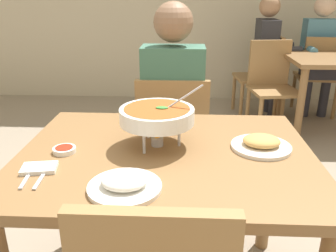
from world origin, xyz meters
name	(u,v)px	position (x,y,z in m)	size (l,w,h in m)	color
dining_table_main	(166,177)	(0.00, 0.00, 0.65)	(1.16, 0.90, 0.77)	brown
chair_diner_main	(173,138)	(0.00, 0.74, 0.51)	(0.44, 0.44, 0.90)	olive
diner_main	(173,100)	(0.00, 0.77, 0.75)	(0.40, 0.45, 1.31)	#2D2D38
curry_bowl	(157,116)	(-0.04, 0.06, 0.89)	(0.33, 0.30, 0.26)	silver
rice_plate	(125,184)	(-0.12, -0.29, 0.79)	(0.24, 0.24, 0.06)	white
appetizer_plate	(261,144)	(0.38, 0.05, 0.79)	(0.24, 0.24, 0.06)	white
sauce_dish	(64,150)	(-0.40, -0.03, 0.78)	(0.09, 0.09, 0.02)	white
napkin_folded	(39,168)	(-0.44, -0.18, 0.77)	(0.12, 0.08, 0.02)	white
fork_utensil	(28,176)	(-0.46, -0.23, 0.77)	(0.01, 0.17, 0.01)	silver
spoon_utensil	(42,176)	(-0.41, -0.23, 0.77)	(0.01, 0.17, 0.01)	silver
chair_bg_left	(264,71)	(0.96, 2.71, 0.51)	(0.48, 0.48, 0.90)	olive
chair_bg_middle	(319,72)	(1.56, 2.70, 0.51)	(0.48, 0.48, 0.90)	olive
chair_bg_right	(272,81)	(0.93, 2.24, 0.51)	(0.50, 0.50, 0.90)	olive
patron_bg_left	(269,50)	(0.99, 2.71, 0.75)	(0.45, 0.40, 1.31)	#2D2D38
patron_bg_middle	(320,50)	(1.55, 2.75, 0.75)	(0.40, 0.45, 1.31)	#2D2D38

